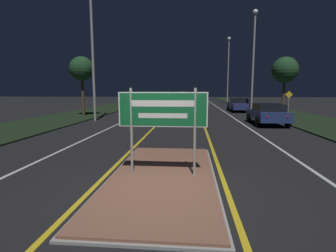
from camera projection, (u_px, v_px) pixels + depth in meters
ground_plane at (160, 188)px, 6.16m from camera, size 160.00×160.00×0.00m
median_island at (163, 176)px, 6.87m from camera, size 2.74×6.25×0.10m
verge_left at (91, 112)px, 26.73m from camera, size 5.00×100.00×0.08m
verge_right at (283, 114)px, 25.05m from camera, size 5.00×100.00×0.08m
centre_line_yellow_left at (172, 109)px, 30.96m from camera, size 0.12×70.00×0.01m
centre_line_yellow_right at (199, 110)px, 30.69m from camera, size 0.12×70.00×0.01m
lane_line_white_left at (150, 109)px, 31.20m from camera, size 0.12×70.00×0.01m
lane_line_white_right at (221, 110)px, 30.46m from camera, size 0.12×70.00×0.01m
edge_line_white_left at (125, 109)px, 31.46m from camera, size 0.10×70.00×0.01m
edge_line_white_right at (248, 110)px, 30.19m from camera, size 0.10×70.00×0.01m
highway_sign at (163, 113)px, 6.64m from camera, size 2.27×0.07×2.24m
streetlight_left_near at (92, 36)px, 18.61m from camera, size 0.48×0.48×10.00m
streetlight_right_near at (254, 50)px, 24.62m from camera, size 0.49×0.49×9.67m
streetlight_right_far at (228, 61)px, 42.49m from camera, size 0.54×0.54×10.71m
car_receding_0 at (268, 113)px, 17.29m from camera, size 2.02×4.18×1.40m
car_receding_1 at (239, 104)px, 27.88m from camera, size 2.02×4.78×1.43m
car_approaching_0 at (149, 110)px, 19.48m from camera, size 1.93×4.85×1.48m
car_approaching_1 at (166, 103)px, 31.38m from camera, size 1.87×4.15×1.34m
warning_sign at (289, 101)px, 21.27m from camera, size 0.60×0.06×2.13m
roadside_palm_left at (82, 69)px, 22.22m from camera, size 2.05×2.05×5.02m
roadside_palm_right at (285, 70)px, 23.78m from camera, size 2.32×2.32×5.19m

